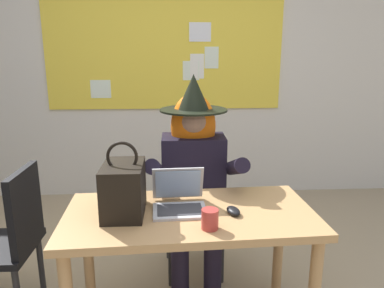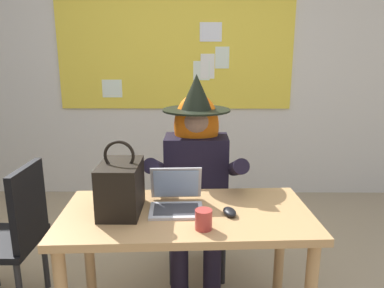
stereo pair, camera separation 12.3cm
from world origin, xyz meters
name	(u,v)px [view 2 (the right image)]	position (x,y,z in m)	size (l,w,h in m)	color
wall_back_bulletin	(176,69)	(0.00, 2.18, 1.36)	(5.75, 2.31, 2.68)	silver
desk_main	(186,230)	(0.16, 0.06, 0.62)	(1.31, 0.70, 0.72)	tan
chair_at_desk	(196,198)	(0.21, 0.74, 0.51)	(0.44, 0.44, 0.91)	#4C1E19
person_costumed	(196,167)	(0.22, 0.61, 0.79)	(0.59, 0.68, 1.39)	black
laptop	(176,199)	(0.11, 0.11, 0.77)	(0.29, 0.29, 0.21)	#B7B7BC
computer_mouse	(230,212)	(0.38, 0.02, 0.74)	(0.06, 0.10, 0.03)	black
handbag	(121,187)	(-0.17, 0.06, 0.86)	(0.20, 0.30, 0.38)	black
coffee_mug	(204,219)	(0.25, -0.13, 0.77)	(0.08, 0.08, 0.10)	#B23833
chair_spare_by_window	(13,231)	(-0.87, 0.27, 0.50)	(0.42, 0.42, 0.89)	black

